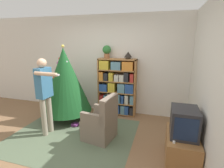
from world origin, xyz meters
name	(u,v)px	position (x,y,z in m)	size (l,w,h in m)	color
ground_plane	(77,147)	(0.00, 0.00, 0.00)	(14.00, 14.00, 0.00)	#846042
wall_back	(109,65)	(0.00, 1.95, 1.30)	(8.00, 0.10, 2.60)	silver
wall_right	(215,90)	(2.13, 0.00, 1.30)	(0.10, 8.00, 2.60)	silver
area_rug	(73,135)	(-0.28, 0.37, 0.00)	(2.50, 2.12, 0.01)	#56664C
bookshelf	(117,87)	(0.31, 1.73, 0.75)	(0.99, 0.29, 1.50)	#A8703D
tv_stand	(181,148)	(1.82, 0.16, 0.24)	(0.49, 0.82, 0.48)	#996638
television	(184,122)	(1.82, 0.16, 0.70)	(0.40, 0.51, 0.45)	#28282D
game_remote	(174,141)	(1.67, -0.08, 0.49)	(0.04, 0.12, 0.02)	white
christmas_tree	(65,80)	(-0.84, 1.08, 1.00)	(1.24, 1.24, 1.85)	#4C3323
armchair	(101,124)	(0.33, 0.43, 0.32)	(0.66, 0.65, 0.92)	#7A6B5B
standing_person	(45,91)	(-0.83, 0.30, 0.95)	(0.62, 0.49, 1.61)	#9E937F
potted_plant	(107,51)	(0.03, 1.74, 1.69)	(0.22, 0.22, 0.33)	#935B38
table_lamp	(128,55)	(0.58, 1.74, 1.60)	(0.20, 0.20, 0.18)	#473828
book_pile_near_tree	(75,124)	(-0.44, 0.77, 0.03)	(0.20, 0.19, 0.06)	#843889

